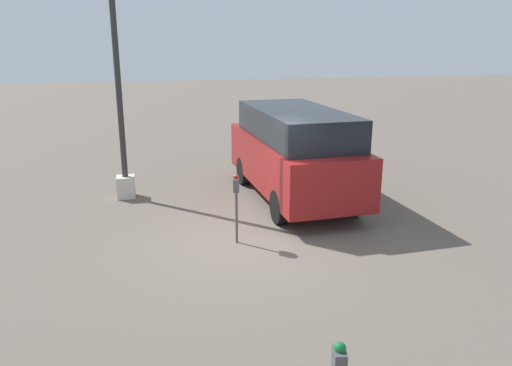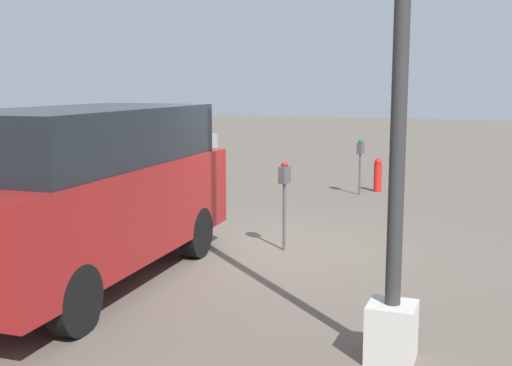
% 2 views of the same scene
% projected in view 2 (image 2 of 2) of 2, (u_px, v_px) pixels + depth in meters
% --- Properties ---
extents(ground_plane, '(80.00, 80.00, 0.00)m').
position_uv_depth(ground_plane, '(260.00, 250.00, 10.01)').
color(ground_plane, '#60564C').
extents(parking_meter_near, '(0.22, 0.15, 1.39)m').
position_uv_depth(parking_meter_near, '(284.00, 185.00, 9.84)').
color(parking_meter_near, '#4C4C4C').
rests_on(parking_meter_near, ground).
extents(parking_meter_far, '(0.22, 0.15, 1.30)m').
position_uv_depth(parking_meter_far, '(360.00, 154.00, 14.84)').
color(parking_meter_far, '#4C4C4C').
rests_on(parking_meter_far, ground).
extents(lamp_post, '(0.44, 0.44, 6.88)m').
position_uv_depth(lamp_post, '(398.00, 130.00, 5.68)').
color(lamp_post, beige).
rests_on(lamp_post, ground).
extents(parked_van, '(5.21, 2.26, 2.26)m').
position_uv_depth(parked_van, '(85.00, 189.00, 8.22)').
color(parked_van, maroon).
rests_on(parked_van, ground).
extents(car_distant, '(4.33, 1.93, 1.51)m').
position_uv_depth(car_distant, '(159.00, 145.00, 18.76)').
color(car_distant, '#9E9EA3').
rests_on(car_distant, ground).
extents(fire_hydrant, '(0.19, 0.19, 0.81)m').
position_uv_depth(fire_hydrant, '(378.00, 175.00, 15.37)').
color(fire_hydrant, red).
rests_on(fire_hydrant, ground).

